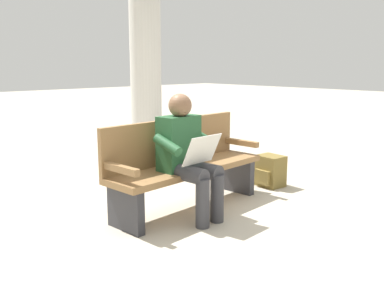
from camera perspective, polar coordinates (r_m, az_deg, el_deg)
name	(u,v)px	position (r m, az deg, el deg)	size (l,w,h in m)	color
ground_plane	(188,208)	(4.43, -0.47, -8.53)	(40.00, 40.00, 0.00)	#B7AD99
bench_near	(183,163)	(4.35, -1.15, -2.59)	(1.83, 0.60, 0.90)	olive
person_seated	(187,153)	(4.02, -0.64, -1.20)	(0.59, 0.59, 1.18)	#23512D
backpack	(270,171)	(5.23, 10.33, -3.56)	(0.30, 0.32, 0.37)	brown
support_pillar	(145,45)	(7.33, -6.24, 12.98)	(0.52, 0.52, 3.52)	beige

